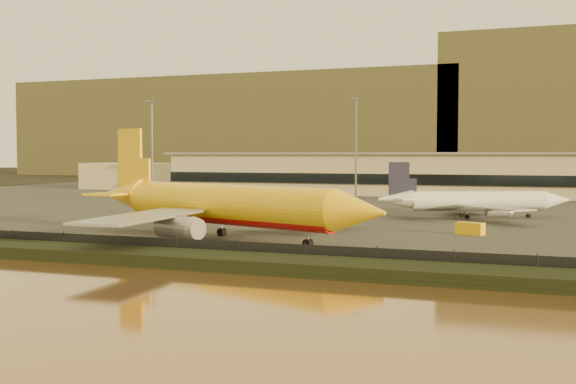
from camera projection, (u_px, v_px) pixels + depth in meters
name	position (u px, v px, depth m)	size (l,w,h in m)	color
ground	(266.00, 248.00, 94.41)	(900.00, 900.00, 0.00)	black
embankment	(206.00, 260.00, 78.51)	(320.00, 7.00, 1.40)	black
tarmac	(410.00, 202.00, 183.08)	(320.00, 220.00, 0.20)	#2D2D2D
perimeter_fence	(222.00, 250.00, 82.21)	(300.00, 0.05, 2.20)	black
terminal_building	(382.00, 174.00, 216.43)	(202.00, 25.00, 12.60)	#C8B48B
apron_light_masts	(460.00, 138.00, 158.27)	(152.20, 12.20, 25.40)	slate
distant_hills	(458.00, 121.00, 417.49)	(470.00, 160.00, 70.00)	brown
dhl_cargo_jet	(224.00, 205.00, 102.05)	(52.52, 49.95, 16.13)	yellow
white_narrowbody_jet	(475.00, 201.00, 135.82)	(34.85, 32.95, 10.59)	silver
gse_vehicle_yellow	(470.00, 229.00, 108.00)	(4.07, 1.83, 1.83)	yellow
gse_vehicle_white	(230.00, 217.00, 127.21)	(4.16, 1.87, 1.87)	silver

